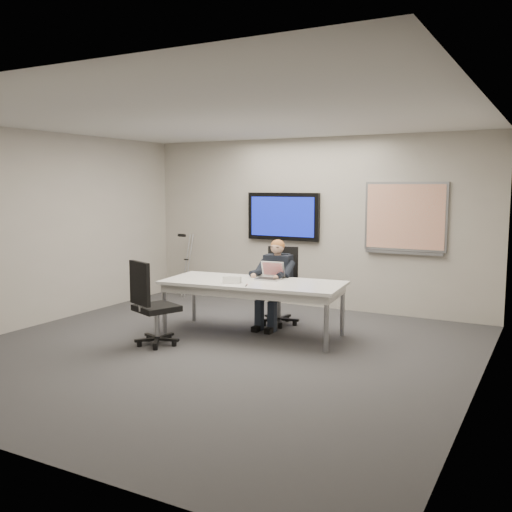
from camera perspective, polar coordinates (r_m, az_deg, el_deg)
The scene contains 15 objects.
floor at distance 7.10m, azimuth -4.09°, elevation -9.48°, with size 6.00×6.00×0.02m, color #39393B.
ceiling at distance 6.85m, azimuth -4.30°, elevation 13.59°, with size 6.00×6.00×0.02m, color silver.
wall_back at distance 9.49m, azimuth 5.59°, elevation 3.29°, with size 6.00×0.02×2.80m, color #ABA69B.
wall_left at distance 8.81m, azimuth -20.90°, elevation 2.57°, with size 0.02×6.00×2.80m, color #ABA69B.
wall_right at distance 5.81m, azimuth 21.64°, elevation 0.45°, with size 0.02×6.00×2.80m, color #ABA69B.
conference_table at distance 7.66m, azimuth -0.29°, elevation -3.16°, with size 2.51×1.27×0.74m.
tv_display at distance 9.64m, azimuth 2.72°, elevation 3.97°, with size 1.30×0.09×0.80m.
whiteboard at distance 8.97m, azimuth 14.71°, elevation 3.71°, with size 1.25×0.08×1.10m.
office_chair_far at distance 8.37m, azimuth 2.40°, elevation -4.43°, with size 0.63×0.63×1.12m.
office_chair_near at distance 7.36m, azimuth -10.21°, elevation -6.23°, with size 0.68×0.68×1.09m.
seated_person at distance 8.12m, azimuth 1.70°, elevation -3.68°, with size 0.40×0.68×1.25m.
crutch at distance 10.51m, azimuth -6.89°, elevation -0.80°, with size 0.16×0.38×1.18m, color #9A9DA1, non-canonical shape.
laptop at distance 7.82m, azimuth 1.42°, elevation -1.88°, with size 0.35×0.34×0.23m.
name_tent at distance 7.47m, azimuth -2.40°, elevation -2.41°, with size 0.23×0.06×0.09m, color white, non-canonical shape.
pen at distance 7.30m, azimuth -0.98°, elevation -2.94°, with size 0.01×0.01×0.14m, color black.
Camera 1 is at (3.66, -5.74, 2.02)m, focal length 40.00 mm.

